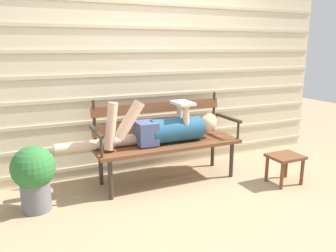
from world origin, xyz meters
TOP-DOWN VIEW (x-y plane):
  - ground_plane at (0.00, 0.00)m, footprint 12.00×12.00m
  - house_siding at (0.00, 0.65)m, footprint 4.71×0.08m
  - park_bench at (0.00, 0.23)m, footprint 1.56×0.52m
  - reclining_person at (-0.05, 0.16)m, footprint 1.73×0.26m
  - footstool at (1.10, -0.41)m, footprint 0.34×0.28m
  - potted_plant at (-1.34, 0.03)m, footprint 0.38×0.38m

SIDE VIEW (x-z plane):
  - ground_plane at x=0.00m, z-range 0.00..0.00m
  - footstool at x=1.10m, z-range 0.09..0.40m
  - potted_plant at x=-1.34m, z-range 0.04..0.63m
  - park_bench at x=0.00m, z-range 0.03..0.92m
  - reclining_person at x=-0.05m, z-range 0.33..0.83m
  - house_siding at x=0.00m, z-range 0.00..2.25m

